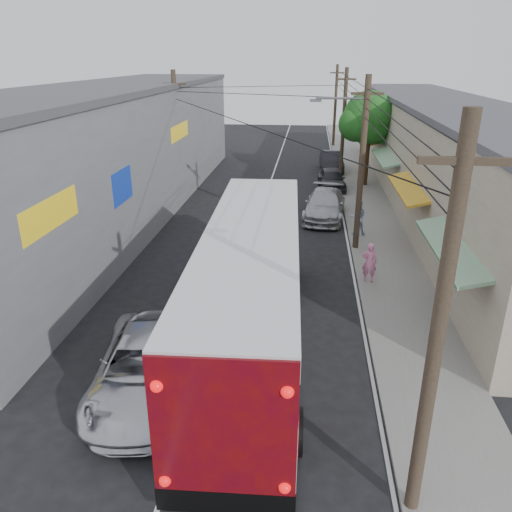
{
  "coord_description": "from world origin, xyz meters",
  "views": [
    {
      "loc": [
        2.84,
        -9.93,
        8.69
      ],
      "look_at": [
        1.02,
        6.94,
        1.89
      ],
      "focal_mm": 35.0,
      "sensor_mm": 36.0,
      "label": 1
    }
  ],
  "objects_px": {
    "jeepney": "(146,367)",
    "parked_suv": "(325,205)",
    "parked_car_mid": "(332,179)",
    "parked_car_far": "(331,161)",
    "pedestrian_near": "(369,262)",
    "coach_bus": "(252,286)",
    "pedestrian_far": "(358,217)"
  },
  "relations": [
    {
      "from": "parked_car_mid",
      "to": "parked_car_far",
      "type": "relative_size",
      "value": 0.9
    },
    {
      "from": "parked_car_far",
      "to": "pedestrian_far",
      "type": "distance_m",
      "value": 15.95
    },
    {
      "from": "pedestrian_near",
      "to": "jeepney",
      "type": "bearing_deg",
      "value": 60.71
    },
    {
      "from": "jeepney",
      "to": "coach_bus",
      "type": "bearing_deg",
      "value": 40.17
    },
    {
      "from": "parked_car_mid",
      "to": "parked_suv",
      "type": "bearing_deg",
      "value": -99.84
    },
    {
      "from": "jeepney",
      "to": "pedestrian_far",
      "type": "distance_m",
      "value": 15.32
    },
    {
      "from": "jeepney",
      "to": "pedestrian_near",
      "type": "relative_size",
      "value": 3.44
    },
    {
      "from": "jeepney",
      "to": "parked_car_mid",
      "type": "bearing_deg",
      "value": 68.2
    },
    {
      "from": "parked_car_far",
      "to": "pedestrian_near",
      "type": "height_order",
      "value": "pedestrian_near"
    },
    {
      "from": "pedestrian_far",
      "to": "parked_car_far",
      "type": "bearing_deg",
      "value": -87.27
    },
    {
      "from": "parked_suv",
      "to": "parked_car_far",
      "type": "distance_m",
      "value": 12.9
    },
    {
      "from": "jeepney",
      "to": "pedestrian_near",
      "type": "bearing_deg",
      "value": 41.18
    },
    {
      "from": "parked_suv",
      "to": "pedestrian_far",
      "type": "relative_size",
      "value": 2.96
    },
    {
      "from": "parked_car_mid",
      "to": "pedestrian_near",
      "type": "xyz_separation_m",
      "value": [
        0.98,
        -15.73,
        0.22
      ]
    },
    {
      "from": "coach_bus",
      "to": "parked_car_mid",
      "type": "xyz_separation_m",
      "value": [
        3.24,
        20.7,
        -1.29
      ]
    },
    {
      "from": "jeepney",
      "to": "pedestrian_far",
      "type": "xyz_separation_m",
      "value": [
        6.8,
        13.72,
        0.23
      ]
    },
    {
      "from": "coach_bus",
      "to": "pedestrian_near",
      "type": "relative_size",
      "value": 8.22
    },
    {
      "from": "parked_car_far",
      "to": "coach_bus",
      "type": "bearing_deg",
      "value": -100.36
    },
    {
      "from": "parked_car_far",
      "to": "pedestrian_far",
      "type": "bearing_deg",
      "value": -90.24
    },
    {
      "from": "jeepney",
      "to": "parked_suv",
      "type": "bearing_deg",
      "value": 64.86
    },
    {
      "from": "jeepney",
      "to": "pedestrian_far",
      "type": "relative_size",
      "value": 3.15
    },
    {
      "from": "coach_bus",
      "to": "jeepney",
      "type": "bearing_deg",
      "value": -134.01
    },
    {
      "from": "jeepney",
      "to": "parked_suv",
      "type": "xyz_separation_m",
      "value": [
        5.2,
        16.78,
        -0.01
      ]
    },
    {
      "from": "pedestrian_near",
      "to": "pedestrian_far",
      "type": "xyz_separation_m",
      "value": [
        -0.01,
        5.86,
        0.08
      ]
    },
    {
      "from": "parked_car_far",
      "to": "parked_suv",
      "type": "bearing_deg",
      "value": -96.67
    },
    {
      "from": "parked_car_mid",
      "to": "pedestrian_near",
      "type": "bearing_deg",
      "value": -90.97
    },
    {
      "from": "pedestrian_far",
      "to": "coach_bus",
      "type": "bearing_deg",
      "value": 68.64
    },
    {
      "from": "coach_bus",
      "to": "parked_suv",
      "type": "xyz_separation_m",
      "value": [
        2.6,
        13.89,
        -1.24
      ]
    },
    {
      "from": "parked_car_far",
      "to": "pedestrian_near",
      "type": "relative_size",
      "value": 2.87
    },
    {
      "from": "jeepney",
      "to": "parked_car_mid",
      "type": "distance_m",
      "value": 24.3
    },
    {
      "from": "parked_suv",
      "to": "parked_car_mid",
      "type": "height_order",
      "value": "parked_suv"
    },
    {
      "from": "jeepney",
      "to": "parked_suv",
      "type": "relative_size",
      "value": 1.06
    }
  ]
}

